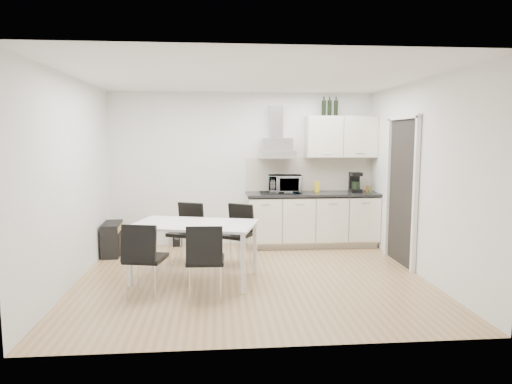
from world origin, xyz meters
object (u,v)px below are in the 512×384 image
(chair_near_right, at_px, (206,261))
(chair_near_left, at_px, (146,259))
(floor_speaker, at_px, (177,238))
(dining_table, at_px, (194,229))
(guitar_amp, at_px, (112,239))
(chair_far_right, at_px, (235,236))
(chair_far_left, at_px, (185,234))
(kitchenette, at_px, (314,198))

(chair_near_right, bearing_deg, chair_near_left, 170.57)
(floor_speaker, bearing_deg, dining_table, -85.29)
(dining_table, bearing_deg, floor_speaker, 116.66)
(chair_near_left, distance_m, guitar_amp, 2.12)
(chair_near_left, bearing_deg, floor_speaker, 99.04)
(chair_far_right, xyz_separation_m, chair_near_left, (-1.08, -1.19, 0.00))
(chair_far_left, distance_m, chair_far_right, 0.73)
(dining_table, relative_size, chair_near_left, 1.95)
(chair_far_left, xyz_separation_m, chair_near_right, (0.33, -1.50, 0.00))
(chair_far_right, relative_size, chair_near_right, 1.00)
(chair_near_left, height_order, floor_speaker, chair_near_left)
(dining_table, distance_m, floor_speaker, 2.02)
(chair_near_left, xyz_separation_m, chair_near_right, (0.69, -0.14, 0.00))
(floor_speaker, bearing_deg, chair_near_left, -100.28)
(kitchenette, xyz_separation_m, chair_near_right, (-1.77, -2.44, -0.39))
(dining_table, height_order, chair_near_left, chair_near_left)
(dining_table, height_order, chair_near_right, chair_near_right)
(kitchenette, bearing_deg, floor_speaker, 175.93)
(dining_table, xyz_separation_m, chair_far_left, (-0.17, 0.80, -0.24))
(chair_far_left, relative_size, chair_far_right, 1.00)
(chair_far_right, bearing_deg, kitchenette, -108.65)
(chair_far_left, xyz_separation_m, guitar_amp, (-1.18, 0.59, -0.18))
(guitar_amp, bearing_deg, chair_near_right, -57.69)
(kitchenette, distance_m, chair_near_right, 3.04)
(kitchenette, height_order, chair_far_right, kitchenette)
(kitchenette, relative_size, chair_far_left, 2.86)
(dining_table, xyz_separation_m, floor_speaker, (-0.39, 1.90, -0.55))
(chair_far_right, distance_m, chair_near_left, 1.60)
(chair_far_right, bearing_deg, dining_table, 82.14)
(chair_far_right, bearing_deg, floor_speaker, -21.10)
(chair_near_right, height_order, floor_speaker, chair_near_right)
(chair_far_left, bearing_deg, kitchenette, -132.07)
(dining_table, relative_size, guitar_amp, 2.72)
(kitchenette, relative_size, guitar_amp, 3.99)
(floor_speaker, bearing_deg, kitchenette, -10.95)
(chair_far_left, height_order, guitar_amp, chair_far_left)
(chair_far_right, bearing_deg, chair_far_left, 19.12)
(dining_table, distance_m, chair_far_left, 0.85)
(dining_table, height_order, guitar_amp, dining_table)
(guitar_amp, distance_m, floor_speaker, 1.10)
(chair_near_right, height_order, guitar_amp, chair_near_right)
(guitar_amp, relative_size, floor_speaker, 2.43)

